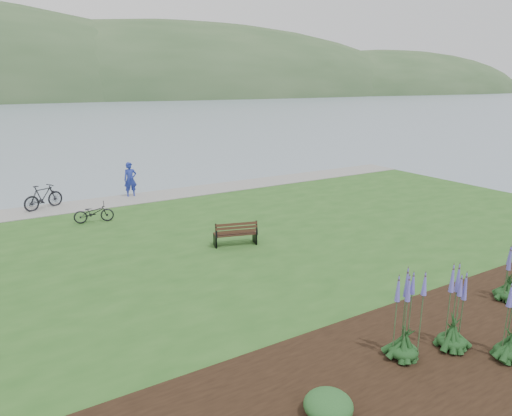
# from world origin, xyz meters

# --- Properties ---
(ground) EXTENTS (600.00, 600.00, 0.00)m
(ground) POSITION_xyz_m (0.00, 0.00, 0.00)
(ground) COLOR gray
(ground) RESTS_ON ground
(lawn) EXTENTS (34.00, 20.00, 0.40)m
(lawn) POSITION_xyz_m (0.00, -2.00, 0.20)
(lawn) COLOR #27531D
(lawn) RESTS_ON ground
(shoreline_path) EXTENTS (34.00, 2.20, 0.03)m
(shoreline_path) POSITION_xyz_m (0.00, 6.90, 0.42)
(shoreline_path) COLOR gray
(shoreline_path) RESTS_ON lawn
(garden_bed) EXTENTS (24.00, 4.40, 0.04)m
(garden_bed) POSITION_xyz_m (3.00, -9.80, 0.42)
(garden_bed) COLOR black
(garden_bed) RESTS_ON lawn
(far_hillside) EXTENTS (580.00, 80.00, 38.00)m
(far_hillside) POSITION_xyz_m (20.00, 170.00, 0.00)
(far_hillside) COLOR #33502D
(far_hillside) RESTS_ON ground
(park_bench) EXTENTS (1.60, 1.00, 0.92)m
(park_bench) POSITION_xyz_m (0.85, -1.56, 0.86)
(park_bench) COLOR #311C13
(park_bench) RESTS_ON lawn
(person) EXTENTS (0.80, 0.59, 2.05)m
(person) POSITION_xyz_m (-0.19, 7.50, 1.43)
(person) COLOR navy
(person) RESTS_ON lawn
(bicycle_a) EXTENTS (0.85, 1.66, 0.83)m
(bicycle_a) POSITION_xyz_m (-2.80, 3.90, 0.81)
(bicycle_a) COLOR black
(bicycle_a) RESTS_ON lawn
(bicycle_b) EXTENTS (1.29, 1.94, 1.13)m
(bicycle_b) POSITION_xyz_m (-4.29, 7.20, 0.97)
(bicycle_b) COLOR black
(bicycle_b) RESTS_ON lawn
(echium_1) EXTENTS (0.62, 0.62, 1.76)m
(echium_1) POSITION_xyz_m (4.91, -9.01, 1.14)
(echium_1) COLOR #133616
(echium_1) RESTS_ON garden_bed
(echium_4) EXTENTS (0.62, 0.62, 2.38)m
(echium_4) POSITION_xyz_m (0.50, -9.40, 1.47)
(echium_4) COLOR #133616
(echium_4) RESTS_ON garden_bed
(echium_5) EXTENTS (0.62, 0.62, 2.18)m
(echium_5) POSITION_xyz_m (1.69, -9.69, 1.32)
(echium_5) COLOR #133616
(echium_5) RESTS_ON garden_bed
(shrub_0) EXTENTS (0.86, 0.86, 0.43)m
(shrub_0) POSITION_xyz_m (-1.96, -9.95, 0.65)
(shrub_0) COLOR #1E4C21
(shrub_0) RESTS_ON garden_bed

